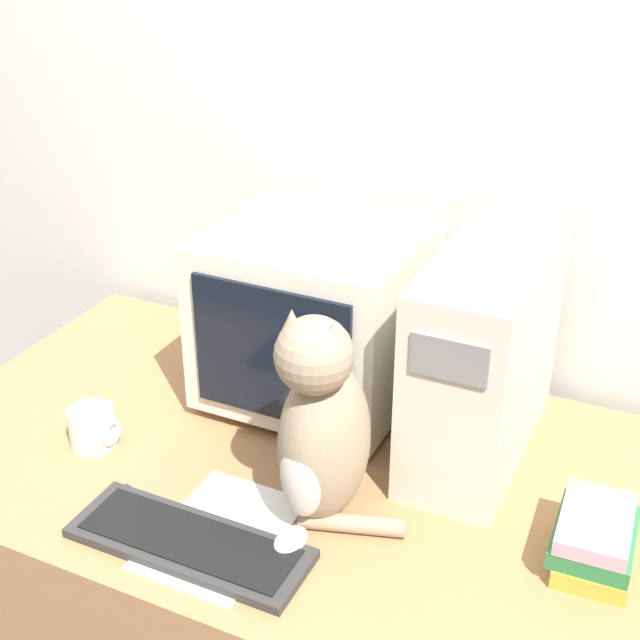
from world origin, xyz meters
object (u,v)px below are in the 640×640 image
keyboard (189,543)px  book_stack (595,539)px  pen (150,501)px  mug (93,427)px  crt_monitor (315,314)px  computer_tower (484,356)px  cat (321,431)px

keyboard → book_stack: book_stack is taller
book_stack → pen: size_ratio=1.39×
pen → mug: (-0.21, 0.11, 0.04)m
crt_monitor → book_stack: size_ratio=2.21×
computer_tower → pen: size_ratio=3.46×
crt_monitor → keyboard: 0.57m
pen → mug: 0.24m
keyboard → cat: (0.17, 0.17, 0.18)m
crt_monitor → book_stack: bearing=-22.5°
keyboard → book_stack: 0.69m
crt_monitor → computer_tower: size_ratio=0.89×
book_stack → mug: bearing=-174.8°
cat → book_stack: cat is taller
keyboard → mug: size_ratio=4.28×
crt_monitor → mug: bearing=-132.3°
cat → pen: bearing=-155.6°
computer_tower → crt_monitor: bearing=174.9°
crt_monitor → book_stack: crt_monitor is taller
crt_monitor → pen: bearing=-104.1°
computer_tower → cat: (-0.19, -0.33, -0.02)m
computer_tower → book_stack: computer_tower is taller
pen → book_stack: bearing=14.4°
crt_monitor → cat: cat is taller
crt_monitor → book_stack: 0.72m
mug → crt_monitor: bearing=47.7°
crt_monitor → pen: size_ratio=3.07×
crt_monitor → computer_tower: bearing=-5.1°
keyboard → crt_monitor: bearing=91.5°
book_stack → keyboard: bearing=-157.3°
cat → mug: size_ratio=4.19×
crt_monitor → cat: (0.19, -0.36, -0.01)m
computer_tower → keyboard: size_ratio=1.10×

